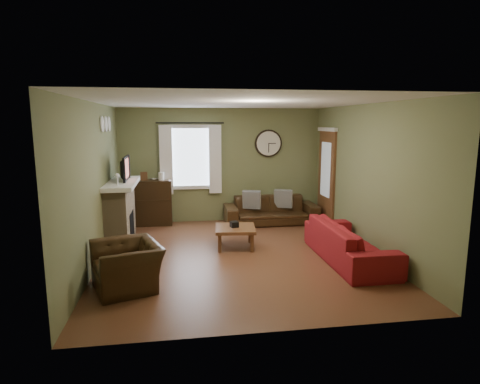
{
  "coord_description": "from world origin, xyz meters",
  "views": [
    {
      "loc": [
        -0.97,
        -6.58,
        2.28
      ],
      "look_at": [
        0.1,
        0.4,
        1.05
      ],
      "focal_mm": 30.0,
      "sensor_mm": 36.0,
      "label": 1
    }
  ],
  "objects": [
    {
      "name": "wine_glass_a",
      "position": [
        -2.05,
        0.65,
        1.29
      ],
      "size": [
        0.08,
        0.08,
        0.22
      ],
      "primitive_type": null,
      "color": "white",
      "rests_on": "mantel"
    },
    {
      "name": "firebox",
      "position": [
        -1.91,
        1.15,
        0.3
      ],
      "size": [
        0.04,
        0.6,
        0.55
      ],
      "primitive_type": "cube",
      "color": "black",
      "rests_on": "fireplace"
    },
    {
      "name": "bookshelf",
      "position": [
        -1.58,
        2.4,
        0.51
      ],
      "size": [
        0.85,
        0.36,
        1.01
      ],
      "primitive_type": null,
      "color": "black",
      "rests_on": "floor"
    },
    {
      "name": "curtain_right",
      "position": [
        -0.15,
        2.48,
        1.45
      ],
      "size": [
        0.28,
        0.04,
        1.55
      ],
      "primitive_type": "cube",
      "color": "white",
      "rests_on": "wall_back"
    },
    {
      "name": "tv_screen",
      "position": [
        -1.97,
        1.3,
        1.41
      ],
      "size": [
        0.02,
        0.62,
        0.36
      ],
      "primitive_type": "cube",
      "color": "#994C3F",
      "rests_on": "mantel"
    },
    {
      "name": "ceiling",
      "position": [
        0.0,
        0.0,
        2.6
      ],
      "size": [
        4.6,
        5.2,
        0.0
      ],
      "primitive_type": "cube",
      "color": "white",
      "rests_on": "ground"
    },
    {
      "name": "medallion_left",
      "position": [
        -2.28,
        0.8,
        2.25
      ],
      "size": [
        0.28,
        0.28,
        0.03
      ],
      "primitive_type": "cylinder",
      "color": "white",
      "rests_on": "wall_left"
    },
    {
      "name": "wine_glass_b",
      "position": [
        -2.05,
        0.72,
        1.28
      ],
      "size": [
        0.07,
        0.07,
        0.2
      ],
      "primitive_type": null,
      "color": "white",
      "rests_on": "mantel"
    },
    {
      "name": "curtain_rod",
      "position": [
        -0.7,
        2.48,
        2.27
      ],
      "size": [
        0.03,
        0.03,
        1.5
      ],
      "primitive_type": "cylinder",
      "color": "black",
      "rests_on": "wall_back"
    },
    {
      "name": "mantel",
      "position": [
        -2.07,
        1.15,
        1.14
      ],
      "size": [
        0.58,
        1.6,
        0.08
      ],
      "primitive_type": "cube",
      "color": "white",
      "rests_on": "fireplace"
    },
    {
      "name": "pillow_right",
      "position": [
        1.39,
        2.21,
        0.55
      ],
      "size": [
        0.42,
        0.28,
        0.41
      ],
      "primitive_type": "cube",
      "rotation": [
        0.0,
        0.0,
        -0.43
      ],
      "color": "gray",
      "rests_on": "sofa_brown"
    },
    {
      "name": "floor",
      "position": [
        0.0,
        0.0,
        0.0
      ],
      "size": [
        4.6,
        5.2,
        0.0
      ],
      "primitive_type": "cube",
      "color": "brown",
      "rests_on": "ground"
    },
    {
      "name": "sofa_red",
      "position": [
        1.79,
        -0.52,
        0.32
      ],
      "size": [
        0.84,
        2.16,
        0.63
      ],
      "primitive_type": "imported",
      "rotation": [
        0.0,
        0.0,
        1.57
      ],
      "color": "maroon",
      "rests_on": "floor"
    },
    {
      "name": "window_pane",
      "position": [
        -0.7,
        2.58,
        1.5
      ],
      "size": [
        1.0,
        0.02,
        1.3
      ],
      "primitive_type": null,
      "color": "silver",
      "rests_on": "wall_back"
    },
    {
      "name": "tv",
      "position": [
        -2.05,
        1.3,
        1.35
      ],
      "size": [
        0.08,
        0.6,
        0.35
      ],
      "primitive_type": "imported",
      "rotation": [
        0.0,
        0.0,
        1.57
      ],
      "color": "black",
      "rests_on": "mantel"
    },
    {
      "name": "wall_front",
      "position": [
        0.0,
        -2.6,
        1.3
      ],
      "size": [
        4.6,
        0.0,
        2.6
      ],
      "primitive_type": "cube",
      "color": "olive",
      "rests_on": "ground"
    },
    {
      "name": "curtain_left",
      "position": [
        -1.25,
        2.48,
        1.45
      ],
      "size": [
        0.28,
        0.04,
        1.55
      ],
      "primitive_type": "cube",
      "color": "white",
      "rests_on": "wall_back"
    },
    {
      "name": "wall_left",
      "position": [
        -2.3,
        0.0,
        1.3
      ],
      "size": [
        0.0,
        5.2,
        2.6
      ],
      "primitive_type": "cube",
      "color": "olive",
      "rests_on": "ground"
    },
    {
      "name": "coffee_table",
      "position": [
        0.03,
        0.48,
        0.19
      ],
      "size": [
        0.79,
        0.79,
        0.38
      ],
      "primitive_type": null,
      "rotation": [
        0.0,
        0.0,
        -0.11
      ],
      "color": "brown",
      "rests_on": "floor"
    },
    {
      "name": "wall_right",
      "position": [
        2.3,
        0.0,
        1.3
      ],
      "size": [
        0.0,
        5.2,
        2.6
      ],
      "primitive_type": "cube",
      "color": "olive",
      "rests_on": "ground"
    },
    {
      "name": "fireplace",
      "position": [
        -2.1,
        1.15,
        0.55
      ],
      "size": [
        0.4,
        1.4,
        1.1
      ],
      "primitive_type": "cube",
      "color": "tan",
      "rests_on": "floor"
    },
    {
      "name": "door",
      "position": [
        2.27,
        1.85,
        1.05
      ],
      "size": [
        0.05,
        0.9,
        2.1
      ],
      "primitive_type": "cube",
      "color": "brown",
      "rests_on": "floor"
    },
    {
      "name": "wall_clock",
      "position": [
        1.1,
        2.55,
        1.8
      ],
      "size": [
        0.64,
        0.06,
        0.64
      ],
      "primitive_type": null,
      "color": "white",
      "rests_on": "wall_back"
    },
    {
      "name": "armchair",
      "position": [
        -1.72,
        -1.1,
        0.32
      ],
      "size": [
        1.12,
        1.2,
        0.63
      ],
      "primitive_type": "imported",
      "rotation": [
        0.0,
        0.0,
        -1.23
      ],
      "color": "#321F10",
      "rests_on": "floor"
    },
    {
      "name": "book",
      "position": [
        -1.62,
        2.58,
        0.96
      ],
      "size": [
        0.28,
        0.31,
        0.02
      ],
      "primitive_type": "imported",
      "rotation": [
        0.0,
        0.0,
        0.51
      ],
      "color": "brown",
      "rests_on": "bookshelf"
    },
    {
      "name": "sofa_brown",
      "position": [
        1.08,
        2.15,
        0.31
      ],
      "size": [
        2.1,
        0.82,
        0.61
      ],
      "primitive_type": "imported",
      "color": "#321F10",
      "rests_on": "floor"
    },
    {
      "name": "wall_back",
      "position": [
        0.0,
        2.6,
        1.3
      ],
      "size": [
        4.6,
        0.0,
        2.6
      ],
      "primitive_type": "cube",
      "color": "olive",
      "rests_on": "ground"
    },
    {
      "name": "tissue_box",
      "position": [
        0.01,
        0.49,
        0.4
      ],
      "size": [
        0.16,
        0.16,
        0.1
      ],
      "primitive_type": "cube",
      "rotation": [
        0.0,
        0.0,
        0.24
      ],
      "color": "black",
      "rests_on": "coffee_table"
    },
    {
      "name": "pillow_left",
      "position": [
        0.65,
        2.2,
        0.55
      ],
      "size": [
        0.43,
        0.25,
        0.41
      ],
      "primitive_type": "cube",
      "rotation": [
        0.0,
        0.0,
        -0.32
      ],
      "color": "gray",
      "rests_on": "sofa_brown"
    },
    {
      "name": "medallion_right",
      "position": [
        -2.28,
        1.5,
        2.25
      ],
      "size": [
        0.28,
        0.28,
        0.03
      ],
      "primitive_type": "cylinder",
      "color": "white",
      "rests_on": "wall_left"
    },
    {
      "name": "medallion_mid",
      "position": [
        -2.28,
        1.15,
        2.25
      ],
      "size": [
        0.28,
        0.28,
        0.03
      ],
      "primitive_type": "cylinder",
      "color": "white",
      "rests_on": "wall_left"
    }
  ]
}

